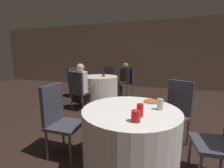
# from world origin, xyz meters

# --- Properties ---
(wall_back) EXTENTS (16.00, 0.06, 2.80)m
(wall_back) POSITION_xyz_m (0.00, 5.22, 1.40)
(wall_back) COLOR gray
(wall_back) RESTS_ON ground_plane
(table_near) EXTENTS (1.07, 1.07, 0.74)m
(table_near) POSITION_xyz_m (-0.05, 0.12, 0.37)
(table_near) COLOR white
(table_near) RESTS_ON ground_plane
(table_far) EXTENTS (1.10, 1.10, 0.74)m
(table_far) POSITION_xyz_m (-1.48, 2.65, 0.37)
(table_far) COLOR white
(table_far) RESTS_ON ground_plane
(chair_near_west) EXTENTS (0.41, 0.40, 0.96)m
(chair_near_west) POSITION_xyz_m (-1.01, 0.11, 0.56)
(chair_near_west) COLOR #383842
(chair_near_west) RESTS_ON ground_plane
(chair_near_northeast) EXTENTS (0.56, 0.56, 0.96)m
(chair_near_northeast) POSITION_xyz_m (0.50, 0.90, 0.56)
(chair_near_northeast) COLOR #383842
(chair_near_northeast) RESTS_ON ground_plane
(chair_far_northeast) EXTENTS (0.56, 0.56, 0.96)m
(chair_far_northeast) POSITION_xyz_m (-0.74, 3.27, 0.56)
(chair_far_northeast) COLOR #383842
(chair_far_northeast) RESTS_ON ground_plane
(chair_far_north) EXTENTS (0.42, 0.43, 0.96)m
(chair_far_north) POSITION_xyz_m (-1.54, 3.62, 0.56)
(chair_far_north) COLOR #383842
(chair_far_north) RESTS_ON ground_plane
(chair_far_south) EXTENTS (0.46, 0.46, 0.96)m
(chair_far_south) POSITION_xyz_m (-1.63, 1.69, 0.56)
(chair_far_south) COLOR #383842
(chair_far_south) RESTS_ON ground_plane
(chair_far_west) EXTENTS (0.46, 0.46, 0.96)m
(chair_far_west) POSITION_xyz_m (-2.44, 2.81, 0.56)
(chair_far_west) COLOR #383842
(chair_far_west) RESTS_ON ground_plane
(person_white_shirt) EXTENTS (0.37, 0.51, 1.15)m
(person_white_shirt) POSITION_xyz_m (-1.60, 1.85, 0.58)
(person_white_shirt) COLOR #4C4238
(person_white_shirt) RESTS_ON ground_plane
(person_black_shirt) EXTENTS (0.47, 0.46, 1.13)m
(person_black_shirt) POSITION_xyz_m (-0.87, 3.16, 0.57)
(person_black_shirt) COLOR #282828
(person_black_shirt) RESTS_ON ground_plane
(pizza_plate_near) EXTENTS (0.21, 0.21, 0.02)m
(pizza_plate_near) POSITION_xyz_m (0.15, 0.44, 0.75)
(pizza_plate_near) COLOR white
(pizza_plate_near) RESTS_ON table_near
(soda_can_red) EXTENTS (0.07, 0.07, 0.12)m
(soda_can_red) POSITION_xyz_m (0.07, -0.06, 0.80)
(soda_can_red) COLOR red
(soda_can_red) RESTS_ON table_near
(soda_can_silver) EXTENTS (0.07, 0.07, 0.12)m
(soda_can_silver) POSITION_xyz_m (0.26, 0.19, 0.80)
(soda_can_silver) COLOR silver
(soda_can_silver) RESTS_ON table_near
(cup_near) EXTENTS (0.08, 0.08, 0.10)m
(cup_near) POSITION_xyz_m (0.05, -0.19, 0.79)
(cup_near) COLOR red
(cup_near) RESTS_ON table_near
(cup_far) EXTENTS (0.08, 0.08, 0.09)m
(cup_far) POSITION_xyz_m (-1.33, 2.60, 0.79)
(cup_far) COLOR red
(cup_far) RESTS_ON table_far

